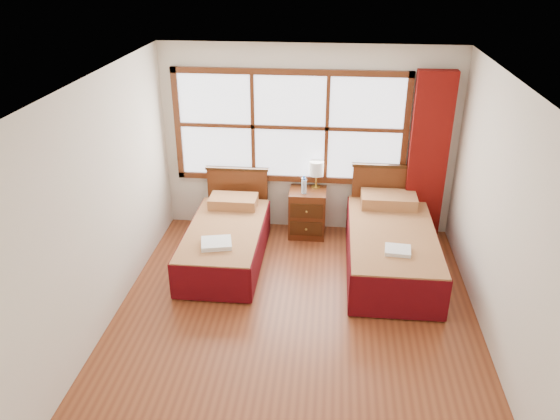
# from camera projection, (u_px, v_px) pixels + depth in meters

# --- Properties ---
(floor) EXTENTS (4.50, 4.50, 0.00)m
(floor) POSITION_uv_depth(u_px,v_px,m) (295.00, 319.00, 5.99)
(floor) COLOR brown
(floor) RESTS_ON ground
(ceiling) EXTENTS (4.50, 4.50, 0.00)m
(ceiling) POSITION_uv_depth(u_px,v_px,m) (298.00, 82.00, 4.86)
(ceiling) COLOR white
(ceiling) RESTS_ON wall_back
(wall_back) EXTENTS (4.00, 0.00, 4.00)m
(wall_back) POSITION_uv_depth(u_px,v_px,m) (308.00, 141.00, 7.44)
(wall_back) COLOR silver
(wall_back) RESTS_ON floor
(wall_left) EXTENTS (0.00, 4.50, 4.50)m
(wall_left) POSITION_uv_depth(u_px,v_px,m) (102.00, 205.00, 5.60)
(wall_left) COLOR silver
(wall_left) RESTS_ON floor
(wall_right) EXTENTS (0.00, 4.50, 4.50)m
(wall_right) POSITION_uv_depth(u_px,v_px,m) (503.00, 222.00, 5.25)
(wall_right) COLOR silver
(wall_right) RESTS_ON floor
(window) EXTENTS (3.16, 0.06, 1.56)m
(window) POSITION_uv_depth(u_px,v_px,m) (290.00, 127.00, 7.34)
(window) COLOR white
(window) RESTS_ON wall_back
(curtain) EXTENTS (0.50, 0.16, 2.30)m
(curtain) POSITION_uv_depth(u_px,v_px,m) (428.00, 158.00, 7.23)
(curtain) COLOR maroon
(curtain) RESTS_ON wall_back
(bed_left) EXTENTS (0.95, 1.97, 0.92)m
(bed_left) POSITION_uv_depth(u_px,v_px,m) (226.00, 240.00, 7.03)
(bed_left) COLOR #361D0B
(bed_left) RESTS_ON floor
(bed_right) EXTENTS (1.07, 2.09, 1.04)m
(bed_right) POSITION_uv_depth(u_px,v_px,m) (391.00, 246.00, 6.82)
(bed_right) COLOR #361D0B
(bed_right) RESTS_ON floor
(nightstand) EXTENTS (0.50, 0.49, 0.67)m
(nightstand) POSITION_uv_depth(u_px,v_px,m) (307.00, 213.00, 7.63)
(nightstand) COLOR #592913
(nightstand) RESTS_ON floor
(towels_left) EXTENTS (0.42, 0.38, 0.06)m
(towels_left) POSITION_uv_depth(u_px,v_px,m) (216.00, 243.00, 6.47)
(towels_left) COLOR white
(towels_left) RESTS_ON bed_left
(towels_right) EXTENTS (0.31, 0.28, 0.04)m
(towels_right) POSITION_uv_depth(u_px,v_px,m) (398.00, 250.00, 6.20)
(towels_right) COLOR white
(towels_right) RESTS_ON bed_right
(lamp) EXTENTS (0.20, 0.20, 0.39)m
(lamp) POSITION_uv_depth(u_px,v_px,m) (316.00, 169.00, 7.47)
(lamp) COLOR gold
(lamp) RESTS_ON nightstand
(bottle_near) EXTENTS (0.06, 0.06, 0.24)m
(bottle_near) POSITION_uv_depth(u_px,v_px,m) (304.00, 185.00, 7.38)
(bottle_near) COLOR silver
(bottle_near) RESTS_ON nightstand
(bottle_far) EXTENTS (0.06, 0.06, 0.23)m
(bottle_far) POSITION_uv_depth(u_px,v_px,m) (304.00, 186.00, 7.36)
(bottle_far) COLOR silver
(bottle_far) RESTS_ON nightstand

